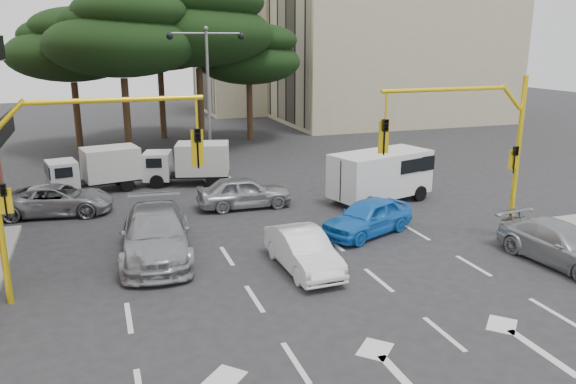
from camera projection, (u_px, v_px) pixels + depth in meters
name	position (u px, v px, depth m)	size (l,w,h in m)	color
ground	(319.00, 289.00, 16.77)	(120.00, 120.00, 0.00)	#28282B
median_strip	(211.00, 172.00, 31.35)	(1.40, 6.00, 0.15)	gray
apartment_beige_near	(393.00, 15.00, 49.81)	(20.20, 12.15, 18.70)	#C0B290
apartment_beige_far	(277.00, 29.00, 58.82)	(16.20, 12.15, 16.70)	#C0B290
pine_left_near	(122.00, 33.00, 33.58)	(9.15, 9.15, 10.23)	#382616
pine_center	(198.00, 23.00, 36.80)	(9.98, 9.98, 11.16)	#382616
pine_left_far	(71.00, 45.00, 36.46)	(8.32, 8.32, 9.30)	#382616
pine_right	(250.00, 54.00, 40.42)	(7.49, 7.49, 8.37)	#382616
pine_back	(159.00, 35.00, 40.91)	(9.15, 9.15, 10.23)	#382616
signal_mast_right	(478.00, 138.00, 19.72)	(5.79, 0.37, 6.00)	yellow
signal_mast_left	(64.00, 165.00, 15.43)	(5.79, 0.37, 6.00)	yellow
street_lamp_center	(208.00, 75.00, 29.95)	(4.16, 0.36, 7.77)	slate
car_white_hatch	(303.00, 250.00, 18.07)	(1.37, 3.94, 1.30)	white
car_blue_compact	(368.00, 217.00, 21.39)	(1.62, 4.02, 1.37)	blue
car_silver_wagon	(156.00, 234.00, 19.10)	(2.30, 5.65, 1.64)	#999CA0
car_silver_cross_a	(57.00, 200.00, 23.84)	(2.12, 4.60, 1.28)	gray
car_silver_cross_b	(244.00, 192.00, 24.83)	(1.67, 4.16, 1.42)	#A1A4A9
car_silver_parked	(562.00, 245.00, 18.53)	(1.86, 4.58, 1.33)	#9DA1A5
van_white	(380.00, 176.00, 25.63)	(2.13, 4.72, 2.36)	white
box_truck_a	(95.00, 170.00, 27.34)	(1.82, 4.32, 2.13)	silver
box_truck_b	(188.00, 164.00, 28.77)	(1.83, 4.35, 2.14)	silver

